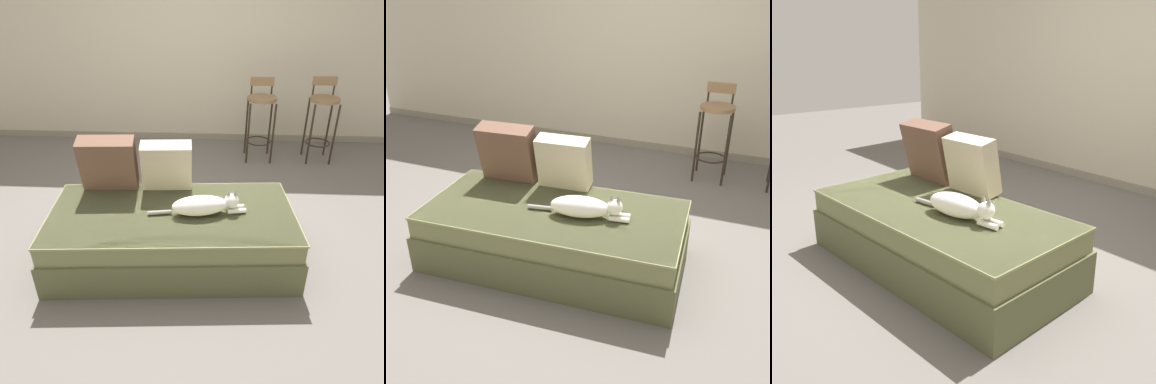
# 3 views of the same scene
# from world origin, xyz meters

# --- Properties ---
(ground_plane) EXTENTS (16.00, 16.00, 0.00)m
(ground_plane) POSITION_xyz_m (0.00, 0.00, 0.00)
(ground_plane) COLOR #66605B
(ground_plane) RESTS_ON ground
(wall_back_panel) EXTENTS (8.00, 0.10, 2.60)m
(wall_back_panel) POSITION_xyz_m (0.00, 2.25, 1.30)
(wall_back_panel) COLOR beige
(wall_back_panel) RESTS_ON ground
(wall_baseboard_trim) EXTENTS (8.00, 0.02, 0.09)m
(wall_baseboard_trim) POSITION_xyz_m (0.00, 2.20, 0.04)
(wall_baseboard_trim) COLOR gray
(wall_baseboard_trim) RESTS_ON ground
(couch) EXTENTS (1.96, 1.05, 0.45)m
(couch) POSITION_xyz_m (0.00, -0.40, 0.23)
(couch) COLOR brown
(couch) RESTS_ON ground
(throw_pillow_corner) EXTENTS (0.47, 0.29, 0.48)m
(throw_pillow_corner) POSITION_xyz_m (-0.55, -0.07, 0.69)
(throw_pillow_corner) COLOR brown
(throw_pillow_corner) RESTS_ON couch
(throw_pillow_middle) EXTENTS (0.42, 0.25, 0.43)m
(throw_pillow_middle) POSITION_xyz_m (-0.07, -0.04, 0.66)
(throw_pillow_middle) COLOR beige
(throw_pillow_middle) RESTS_ON couch
(cat) EXTENTS (0.74, 0.24, 0.19)m
(cat) POSITION_xyz_m (0.24, -0.42, 0.52)
(cat) COLOR white
(cat) RESTS_ON couch
(bar_stool_near_window) EXTENTS (0.34, 0.34, 0.99)m
(bar_stool_near_window) POSITION_xyz_m (0.88, 1.61, 0.61)
(bar_stool_near_window) COLOR #2D2319
(bar_stool_near_window) RESTS_ON ground
(bar_stool_by_doorway) EXTENTS (0.34, 0.34, 1.00)m
(bar_stool_by_doorway) POSITION_xyz_m (1.61, 1.61, 0.61)
(bar_stool_by_doorway) COLOR #2D2319
(bar_stool_by_doorway) RESTS_ON ground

